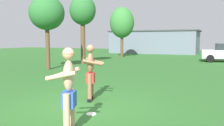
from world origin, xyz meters
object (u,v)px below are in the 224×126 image
at_px(frisbee, 91,114).
at_px(tree_behind_players, 122,23).
at_px(player_with_cap, 69,87).
at_px(tree_left_field, 47,14).
at_px(tree_right_field, 83,12).
at_px(player_in_red, 91,71).

bearing_deg(frisbee, tree_behind_players, 109.87).
bearing_deg(frisbee, player_with_cap, -80.77).
xyz_separation_m(tree_left_field, tree_right_field, (0.17, 4.03, 0.54)).
bearing_deg(frisbee, tree_left_field, 135.35).
distance_m(player_with_cap, frisbee, 1.61).
bearing_deg(frisbee, tree_right_field, 122.13).
bearing_deg(tree_left_field, frisbee, -44.65).
bearing_deg(player_with_cap, tree_behind_players, 109.24).
distance_m(player_in_red, frisbee, 1.75).
relative_size(player_in_red, tree_behind_players, 0.32).
relative_size(frisbee, tree_right_field, 0.05).
bearing_deg(player_with_cap, tree_right_field, 120.11).
bearing_deg(player_with_cap, tree_left_field, 131.40).
bearing_deg(player_in_red, tree_behind_players, 109.10).
bearing_deg(tree_left_field, player_in_red, -41.97).
height_order(tree_right_field, tree_behind_players, tree_behind_players).
height_order(player_with_cap, tree_left_field, tree_left_field).
xyz_separation_m(player_with_cap, tree_left_field, (-7.31, 8.29, 2.56)).
distance_m(frisbee, tree_right_field, 13.67).
relative_size(player_in_red, frisbee, 6.87).
height_order(player_in_red, frisbee, player_in_red).
relative_size(tree_right_field, tree_behind_players, 0.99).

